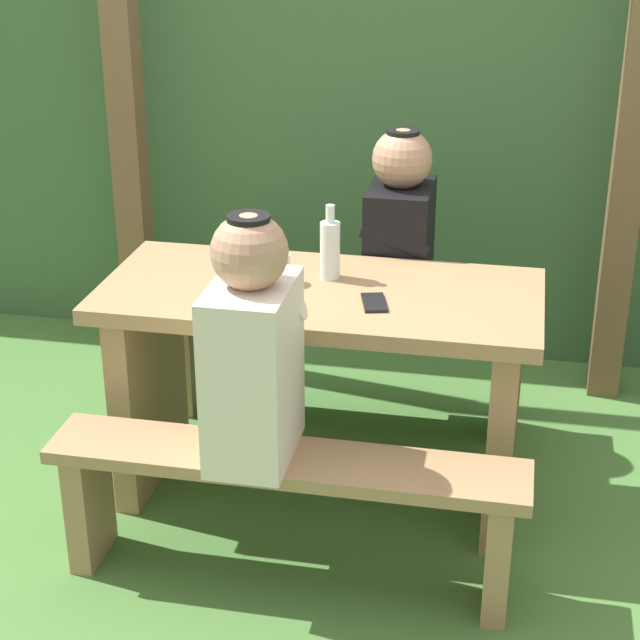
% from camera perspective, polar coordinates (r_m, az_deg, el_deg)
% --- Properties ---
extents(ground_plane, '(12.00, 12.00, 0.00)m').
position_cam_1_polar(ground_plane, '(3.67, -0.00, -9.18)').
color(ground_plane, '#487636').
extents(hedge_backdrop, '(6.40, 0.82, 1.95)m').
position_cam_1_polar(hedge_backdrop, '(4.77, 3.87, 11.40)').
color(hedge_backdrop, '#3A6036').
rests_on(hedge_backdrop, ground_plane).
extents(pergola_post_left, '(0.12, 0.12, 1.98)m').
position_cam_1_polar(pergola_post_left, '(4.39, -10.43, 10.17)').
color(pergola_post_left, brown).
rests_on(pergola_post_left, ground_plane).
extents(pergola_post_right, '(0.12, 0.12, 1.98)m').
position_cam_1_polar(pergola_post_right, '(4.11, 16.52, 8.65)').
color(pergola_post_right, brown).
rests_on(pergola_post_right, ground_plane).
extents(picnic_table, '(1.40, 0.64, 0.75)m').
position_cam_1_polar(picnic_table, '(3.42, -0.00, -2.02)').
color(picnic_table, '#9E7A51').
rests_on(picnic_table, ground_plane).
extents(bench_near, '(1.40, 0.24, 0.43)m').
position_cam_1_polar(bench_near, '(3.09, -1.86, -9.33)').
color(bench_near, '#9E7A51').
rests_on(bench_near, ground_plane).
extents(bench_far, '(1.40, 0.24, 0.43)m').
position_cam_1_polar(bench_far, '(3.95, 1.44, -1.46)').
color(bench_far, '#9E7A51').
rests_on(bench_far, ground_plane).
extents(person_white_shirt, '(0.25, 0.35, 0.72)m').
position_cam_1_polar(person_white_shirt, '(2.89, -3.69, -1.54)').
color(person_white_shirt, silver).
rests_on(person_white_shirt, bench_near).
extents(person_black_coat, '(0.25, 0.35, 0.72)m').
position_cam_1_polar(person_black_coat, '(3.75, 4.35, 4.55)').
color(person_black_coat, black).
rests_on(person_black_coat, bench_far).
extents(drinking_glass, '(0.07, 0.07, 0.10)m').
position_cam_1_polar(drinking_glass, '(3.35, -2.20, 2.83)').
color(drinking_glass, silver).
rests_on(drinking_glass, picnic_table).
extents(bottle_left, '(0.07, 0.07, 0.25)m').
position_cam_1_polar(bottle_left, '(3.37, 0.55, 3.92)').
color(bottle_left, silver).
rests_on(bottle_left, picnic_table).
extents(cell_phone, '(0.10, 0.15, 0.01)m').
position_cam_1_polar(cell_phone, '(3.21, 2.96, 0.95)').
color(cell_phone, black).
rests_on(cell_phone, picnic_table).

